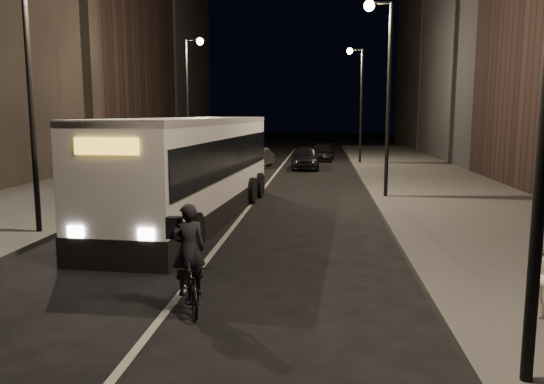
% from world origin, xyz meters
% --- Properties ---
extents(ground, '(180.00, 180.00, 0.00)m').
position_xyz_m(ground, '(0.00, 0.00, 0.00)').
color(ground, black).
rests_on(ground, ground).
extents(sidewalk_right, '(7.00, 70.00, 0.16)m').
position_xyz_m(sidewalk_right, '(8.50, 14.00, 0.08)').
color(sidewalk_right, '#3E3E3B').
rests_on(sidewalk_right, ground).
extents(sidewalk_left, '(7.00, 70.00, 0.16)m').
position_xyz_m(sidewalk_left, '(-8.50, 14.00, 0.08)').
color(sidewalk_left, '#3E3E3B').
rests_on(sidewalk_left, ground).
extents(building_row_right, '(8.00, 61.00, 21.00)m').
position_xyz_m(building_row_right, '(16.00, 27.50, 10.50)').
color(building_row_right, black).
rests_on(building_row_right, ground).
extents(building_row_left, '(8.00, 61.00, 22.00)m').
position_xyz_m(building_row_left, '(-16.00, 28.50, 11.00)').
color(building_row_left, black).
rests_on(building_row_left, ground).
extents(streetlight_right_mid, '(1.20, 0.44, 8.12)m').
position_xyz_m(streetlight_right_mid, '(5.33, 12.00, 5.36)').
color(streetlight_right_mid, black).
rests_on(streetlight_right_mid, sidewalk_right).
extents(streetlight_right_far, '(1.20, 0.44, 8.12)m').
position_xyz_m(streetlight_right_far, '(5.33, 28.00, 5.36)').
color(streetlight_right_far, black).
rests_on(streetlight_right_far, sidewalk_right).
extents(streetlight_left_near, '(1.20, 0.44, 8.12)m').
position_xyz_m(streetlight_left_near, '(-5.33, 4.00, 5.36)').
color(streetlight_left_near, black).
rests_on(streetlight_left_near, sidewalk_left).
extents(streetlight_left_far, '(1.20, 0.44, 8.12)m').
position_xyz_m(streetlight_left_far, '(-5.33, 22.00, 5.36)').
color(streetlight_left_far, black).
rests_on(streetlight_left_far, sidewalk_left).
extents(city_bus, '(3.69, 13.21, 3.52)m').
position_xyz_m(city_bus, '(-1.60, 7.23, 1.92)').
color(city_bus, white).
rests_on(city_bus, ground).
extents(cyclist_on_bicycle, '(1.19, 1.90, 2.06)m').
position_xyz_m(cyclist_on_bicycle, '(0.45, -1.50, 0.69)').
color(cyclist_on_bicycle, black).
rests_on(cyclist_on_bicycle, ground).
extents(car_near, '(1.88, 4.54, 1.54)m').
position_xyz_m(car_near, '(1.75, 24.67, 0.77)').
color(car_near, black).
rests_on(car_near, ground).
extents(car_mid, '(1.86, 4.16, 1.33)m').
position_xyz_m(car_mid, '(-1.52, 25.77, 0.66)').
color(car_mid, '#353437').
rests_on(car_mid, ground).
extents(car_far, '(2.08, 4.54, 1.29)m').
position_xyz_m(car_far, '(2.85, 31.19, 0.64)').
color(car_far, black).
rests_on(car_far, ground).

